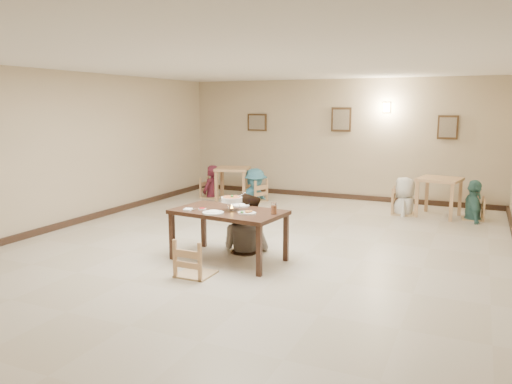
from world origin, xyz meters
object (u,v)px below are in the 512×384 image
at_px(chair_far, 248,218).
at_px(bg_diner_a, 211,165).
at_px(bg_table_right, 439,185).
at_px(bg_chair_ll, 211,179).
at_px(bg_chair_rr, 474,198).
at_px(chair_near, 195,240).
at_px(bg_chair_rl, 405,190).
at_px(bg_diner_b, 255,169).
at_px(main_diner, 246,193).
at_px(drink_glass, 274,209).
at_px(bg_table_left, 233,173).
at_px(bg_chair_lr, 255,181).
at_px(bg_diner_c, 406,177).
at_px(curry_warmer, 232,200).
at_px(main_table, 229,215).
at_px(bg_diner_d, 475,180).

bearing_deg(chair_far, bg_diner_a, 110.52).
xyz_separation_m(bg_table_right, bg_diner_a, (-5.52, -0.05, 0.15)).
relative_size(bg_chair_ll, bg_chair_rr, 1.08).
height_order(chair_far, chair_near, chair_far).
height_order(bg_chair_ll, bg_chair_rl, bg_chair_rl).
height_order(bg_chair_rr, bg_diner_b, bg_diner_b).
xyz_separation_m(main_diner, bg_diner_a, (-2.87, 3.95, -0.11)).
bearing_deg(bg_table_right, drink_glass, -113.09).
bearing_deg(bg_table_right, bg_table_left, -179.53).
xyz_separation_m(chair_near, bg_chair_rl, (2.08, 5.32, 0.04)).
bearing_deg(bg_chair_rl, bg_chair_lr, 86.26).
relative_size(chair_near, bg_diner_c, 0.62).
distance_m(bg_table_left, bg_chair_lr, 0.64).
relative_size(curry_warmer, bg_table_left, 0.35).
bearing_deg(bg_diner_c, bg_chair_lr, -94.56).
relative_size(main_table, bg_table_right, 1.80).
xyz_separation_m(drink_glass, bg_chair_lr, (-2.34, 4.50, -0.34)).
xyz_separation_m(curry_warmer, bg_table_left, (-2.29, 4.54, -0.28)).
relative_size(main_diner, curry_warmer, 5.34).
height_order(bg_chair_rr, bg_diner_d, bg_diner_d).
bearing_deg(bg_chair_rl, bg_diner_a, 86.30).
height_order(main_table, bg_diner_a, bg_diner_a).
distance_m(drink_glass, bg_chair_ll, 5.76).
height_order(bg_chair_ll, bg_diner_b, bg_diner_b).
relative_size(chair_near, curry_warmer, 2.85).
distance_m(bg_chair_lr, bg_diner_c, 3.60).
height_order(bg_chair_lr, bg_diner_b, bg_diner_b).
bearing_deg(drink_glass, bg_table_left, 123.24).
bearing_deg(chair_far, bg_diner_d, 33.02).
height_order(bg_chair_ll, bg_diner_c, bg_diner_c).
distance_m(chair_near, bg_chair_rr, 6.38).
bearing_deg(main_table, main_diner, 94.37).
bearing_deg(bg_chair_lr, main_table, 41.03).
xyz_separation_m(main_table, chair_near, (-0.10, -0.80, -0.19)).
height_order(drink_glass, bg_diner_b, bg_diner_b).
relative_size(main_table, curry_warmer, 4.93).
bearing_deg(bg_diner_d, drink_glass, 138.66).
bearing_deg(bg_chair_ll, chair_near, -152.34).
height_order(chair_near, curry_warmer, curry_warmer).
bearing_deg(bg_table_right, bg_chair_rr, -2.99).
xyz_separation_m(drink_glass, bg_diner_a, (-3.58, 4.51, -0.02)).
relative_size(main_table, bg_diner_c, 1.08).
relative_size(drink_glass, bg_chair_rl, 0.15).
bearing_deg(main_table, bg_diner_d, 59.78).
xyz_separation_m(main_diner, bg_chair_rr, (3.34, 3.96, -0.50)).
distance_m(drink_glass, bg_diner_b, 5.07).
bearing_deg(main_diner, bg_diner_b, -52.10).
distance_m(main_table, bg_chair_ll, 5.36).
height_order(chair_far, drink_glass, chair_far).
xyz_separation_m(chair_near, bg_table_left, (-2.13, 5.35, 0.17)).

